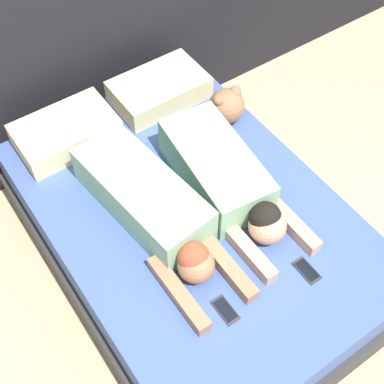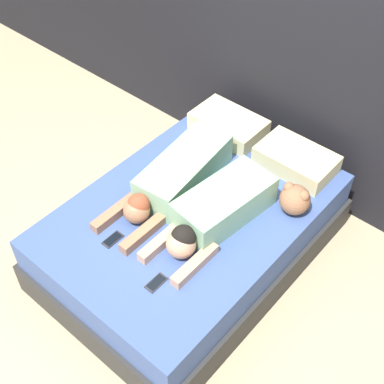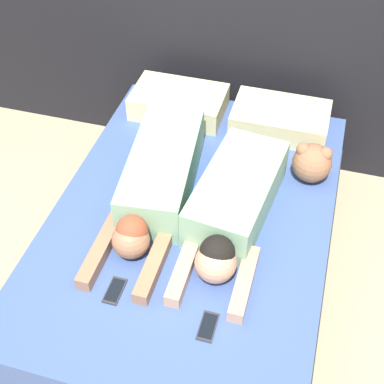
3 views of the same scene
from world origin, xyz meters
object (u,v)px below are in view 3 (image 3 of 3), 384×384
object	(u,v)px
plush_toy	(312,162)
cell_phone_right	(208,326)
person_left	(157,182)
bed	(192,246)
person_right	(233,207)
pillow_head_left	(179,102)
cell_phone_left	(115,291)
pillow_head_right	(280,119)

from	to	relation	value
plush_toy	cell_phone_right	bearing A→B (deg)	-105.82
person_left	cell_phone_right	world-z (taller)	person_left
bed	person_right	world-z (taller)	person_right
cell_phone_right	plush_toy	xyz separation A→B (m)	(0.30, 1.05, 0.11)
person_left	plush_toy	xyz separation A→B (m)	(0.75, 0.37, 0.00)
bed	person_right	xyz separation A→B (m)	(0.21, -0.01, 0.39)
person_left	plush_toy	bearing A→B (deg)	26.29
person_left	bed	bearing A→B (deg)	-16.37
pillow_head_left	person_right	distance (m)	0.97
pillow_head_left	cell_phone_left	bearing A→B (deg)	-85.22
bed	cell_phone_right	world-z (taller)	cell_phone_right
person_left	person_right	size ratio (longest dim) A/B	1.14
pillow_head_left	person_left	size ratio (longest dim) A/B	0.48
pillow_head_right	cell_phone_left	bearing A→B (deg)	-110.70
person_left	cell_phone_left	bearing A→B (deg)	-89.72
person_left	person_right	distance (m)	0.42
pillow_head_right	plush_toy	distance (m)	0.44
pillow_head_left	pillow_head_right	world-z (taller)	same
bed	cell_phone_left	xyz separation A→B (m)	(-0.20, -0.56, 0.28)
pillow_head_left	plush_toy	distance (m)	0.94
pillow_head_left	plush_toy	size ratio (longest dim) A/B	2.52
pillow_head_left	person_left	world-z (taller)	person_left
pillow_head_right	person_right	xyz separation A→B (m)	(-0.11, -0.82, 0.04)
person_left	cell_phone_left	distance (m)	0.63
pillow_head_right	cell_phone_left	size ratio (longest dim) A/B	3.92
cell_phone_left	pillow_head_left	bearing A→B (deg)	94.78
cell_phone_right	plush_toy	size ratio (longest dim) A/B	0.64
person_right	cell_phone_right	xyz separation A→B (m)	(0.04, -0.61, -0.11)
bed	pillow_head_right	size ratio (longest dim) A/B	3.71
cell_phone_right	pillow_head_left	bearing A→B (deg)	111.51
cell_phone_left	plush_toy	size ratio (longest dim) A/B	0.64
person_left	cell_phone_right	distance (m)	0.82
person_left	cell_phone_left	size ratio (longest dim) A/B	8.11
plush_toy	cell_phone_left	bearing A→B (deg)	-127.01
bed	pillow_head_left	xyz separation A→B (m)	(-0.32, 0.81, 0.35)
pillow_head_left	cell_phone_right	world-z (taller)	pillow_head_left
pillow_head_right	cell_phone_right	xyz separation A→B (m)	(-0.07, -1.43, -0.07)
plush_toy	pillow_head_right	bearing A→B (deg)	121.29
person_right	pillow_head_right	bearing A→B (deg)	82.69
plush_toy	person_right	bearing A→B (deg)	-127.22
cell_phone_right	plush_toy	world-z (taller)	plush_toy
pillow_head_left	cell_phone_right	bearing A→B (deg)	-68.49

